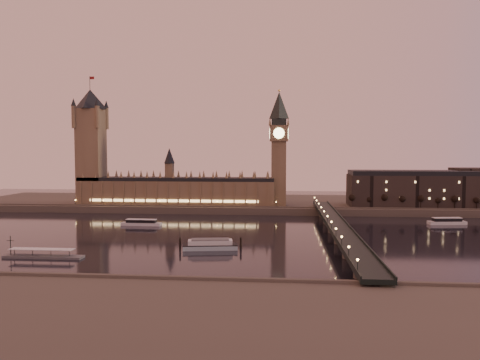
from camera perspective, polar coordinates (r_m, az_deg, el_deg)
The scene contains 20 objects.
ground at distance 309.97m, azimuth -5.56°, elevation -6.74°, with size 700.00×700.00×0.00m, color black.
far_embankment at distance 468.33m, azimuth 1.83°, elevation -2.86°, with size 560.00×130.00×6.00m, color #423D35.
near_embankment at distance 137.82m, azimuth -6.92°, elevation -18.76°, with size 560.00×110.00×6.00m, color #423D35.
palace_of_westminster at distance 433.00m, azimuth -7.82°, elevation -0.93°, with size 180.00×26.62×52.00m.
victoria_tower at distance 456.49m, azimuth -17.71°, elevation 4.70°, with size 31.68×31.68×118.00m.
big_ben at distance 420.71m, azimuth 4.77°, elevation 4.72°, with size 17.68×17.68×104.00m.
westminster_bridge at distance 305.68m, azimuth 11.65°, elevation -5.89°, with size 13.20×260.00×15.30m.
city_block at distance 453.30m, azimuth 22.87°, elevation -0.91°, with size 155.00×45.00×34.00m.
bare_tree_0 at distance 414.94m, azimuth 13.34°, elevation -2.27°, with size 5.21×5.21×10.60m.
bare_tree_1 at distance 417.29m, azimuth 15.35°, elevation -2.27°, with size 5.21×5.21×10.60m.
bare_tree_2 at distance 420.16m, azimuth 17.33°, elevation -2.27°, with size 5.21×5.21×10.60m.
bare_tree_3 at distance 423.51m, azimuth 19.28°, elevation -2.26°, with size 5.21×5.21×10.60m.
bare_tree_4 at distance 427.36m, azimuth 21.20°, elevation -2.25°, with size 5.21×5.21×10.60m.
bare_tree_5 at distance 431.67m, azimuth 23.09°, elevation -2.24°, with size 5.21×5.21×10.60m.
bare_tree_6 at distance 436.44m, azimuth 24.93°, elevation -2.22°, with size 5.21×5.21×10.60m.
bare_tree_7 at distance 441.65m, azimuth 26.74°, elevation -2.21°, with size 5.21×5.21×10.60m.
cruise_boat_a at distance 356.15m, azimuth -11.95°, elevation -5.12°, with size 29.93×7.15×4.77m.
cruise_boat_b at distance 387.00m, azimuth 23.91°, elevation -4.63°, with size 28.79×10.66×5.19m.
moored_barge at distance 265.57m, azimuth -3.65°, elevation -7.87°, with size 34.87×13.05×6.46m.
pontoon_pier at distance 265.72m, azimuth -22.87°, elevation -8.47°, with size 41.71×6.95×11.12m.
Camera 1 is at (57.06, -299.62, 55.25)m, focal length 35.00 mm.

